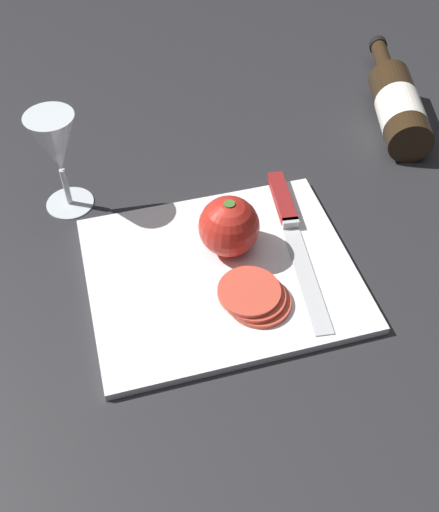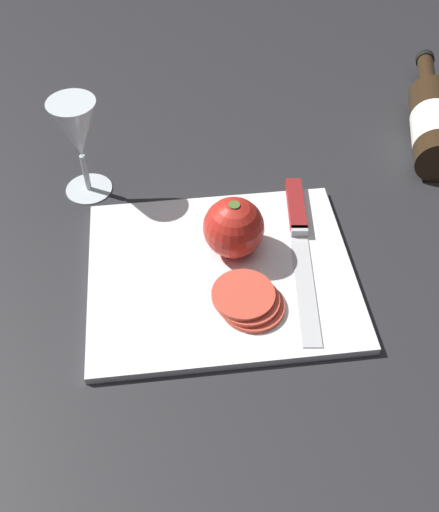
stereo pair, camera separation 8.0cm
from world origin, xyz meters
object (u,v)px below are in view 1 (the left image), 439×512
at_px(knife, 287,215).
at_px(wine_glass, 56,148).
at_px(wine_bottle, 398,105).
at_px(tomato_slice_stack_near, 254,297).
at_px(whole_tomato, 229,226).

bearing_deg(knife, wine_glass, -106.21).
bearing_deg(wine_bottle, knife, -144.98).
relative_size(wine_bottle, wine_glass, 2.02).
xyz_separation_m(wine_bottle, tomato_slice_stack_near, (-0.36, -0.32, -0.02)).
xyz_separation_m(wine_bottle, knife, (-0.27, -0.19, -0.02)).
distance_m(wine_bottle, tomato_slice_stack_near, 0.49).
distance_m(wine_bottle, whole_tomato, 0.43).
height_order(whole_tomato, tomato_slice_stack_near, whole_tomato).
xyz_separation_m(wine_bottle, wine_glass, (-0.58, -0.06, 0.07)).
bearing_deg(tomato_slice_stack_near, wine_glass, 128.90).
bearing_deg(wine_glass, tomato_slice_stack_near, -51.10).
relative_size(wine_glass, whole_tomato, 1.88).
bearing_deg(tomato_slice_stack_near, knife, 55.35).
bearing_deg(whole_tomato, knife, 19.35).
bearing_deg(whole_tomato, wine_bottle, 31.22).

